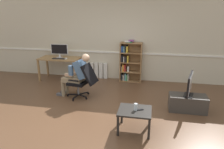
{
  "coord_description": "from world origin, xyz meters",
  "views": [
    {
      "loc": [
        1.14,
        -4.13,
        2.31
      ],
      "look_at": [
        0.15,
        0.85,
        0.7
      ],
      "focal_mm": 33.14,
      "sensor_mm": 36.0,
      "label": 1
    }
  ],
  "objects_px": {
    "tv_stand": "(187,103)",
    "bookshelf": "(129,62)",
    "imac_monitor": "(59,50)",
    "office_chair": "(83,80)",
    "computer_desk": "(60,61)",
    "tv_screen": "(190,84)",
    "radiator": "(94,70)",
    "drinking_glass": "(136,107)",
    "keyboard": "(59,59)",
    "person_seated": "(77,74)",
    "spare_remote": "(140,110)",
    "computer_mouse": "(66,59)",
    "coffee_table": "(135,113)"
  },
  "relations": [
    {
      "from": "tv_screen",
      "to": "drinking_glass",
      "type": "xyz_separation_m",
      "value": [
        -1.14,
        -1.09,
        -0.15
      ]
    },
    {
      "from": "drinking_glass",
      "to": "computer_mouse",
      "type": "bearing_deg",
      "value": 134.61
    },
    {
      "from": "computer_desk",
      "to": "keyboard",
      "type": "height_order",
      "value": "keyboard"
    },
    {
      "from": "computer_desk",
      "to": "office_chair",
      "type": "xyz_separation_m",
      "value": [
        1.27,
        -1.33,
        -0.14
      ]
    },
    {
      "from": "computer_mouse",
      "to": "keyboard",
      "type": "bearing_deg",
      "value": -175.2
    },
    {
      "from": "person_seated",
      "to": "spare_remote",
      "type": "bearing_deg",
      "value": 61.92
    },
    {
      "from": "tv_stand",
      "to": "computer_desk",
      "type": "bearing_deg",
      "value": 158.16
    },
    {
      "from": "imac_monitor",
      "to": "radiator",
      "type": "xyz_separation_m",
      "value": [
        1.1,
        0.31,
        -0.75
      ]
    },
    {
      "from": "keyboard",
      "to": "office_chair",
      "type": "relative_size",
      "value": 0.46
    },
    {
      "from": "imac_monitor",
      "to": "computer_desk",
      "type": "bearing_deg",
      "value": -77.33
    },
    {
      "from": "computer_mouse",
      "to": "bookshelf",
      "type": "xyz_separation_m",
      "value": [
        2.03,
        0.41,
        -0.13
      ]
    },
    {
      "from": "keyboard",
      "to": "drinking_glass",
      "type": "relative_size",
      "value": 3.12
    },
    {
      "from": "tv_stand",
      "to": "spare_remote",
      "type": "height_order",
      "value": "spare_remote"
    },
    {
      "from": "bookshelf",
      "to": "tv_stand",
      "type": "height_order",
      "value": "bookshelf"
    },
    {
      "from": "imac_monitor",
      "to": "office_chair",
      "type": "relative_size",
      "value": 0.63
    },
    {
      "from": "office_chair",
      "to": "tv_screen",
      "type": "relative_size",
      "value": 1.27
    },
    {
      "from": "imac_monitor",
      "to": "bookshelf",
      "type": "xyz_separation_m",
      "value": [
        2.33,
        0.21,
        -0.38
      ]
    },
    {
      "from": "office_chair",
      "to": "drinking_glass",
      "type": "xyz_separation_m",
      "value": [
        1.52,
        -1.33,
        -0.01
      ]
    },
    {
      "from": "radiator",
      "to": "imac_monitor",
      "type": "bearing_deg",
      "value": -164.14
    },
    {
      "from": "computer_mouse",
      "to": "drinking_glass",
      "type": "height_order",
      "value": "computer_mouse"
    },
    {
      "from": "computer_desk",
      "to": "tv_screen",
      "type": "bearing_deg",
      "value": -21.83
    },
    {
      "from": "computer_mouse",
      "to": "spare_remote",
      "type": "xyz_separation_m",
      "value": [
        2.58,
        -2.52,
        -0.32
      ]
    },
    {
      "from": "imac_monitor",
      "to": "office_chair",
      "type": "bearing_deg",
      "value": -47.45
    },
    {
      "from": "computer_desk",
      "to": "person_seated",
      "type": "distance_m",
      "value": 1.69
    },
    {
      "from": "keyboard",
      "to": "tv_screen",
      "type": "xyz_separation_m",
      "value": [
        3.88,
        -1.43,
        -0.11
      ]
    },
    {
      "from": "computer_desk",
      "to": "computer_mouse",
      "type": "distance_m",
      "value": 0.33
    },
    {
      "from": "computer_desk",
      "to": "tv_stand",
      "type": "distance_m",
      "value": 4.25
    },
    {
      "from": "office_chair",
      "to": "computer_desk",
      "type": "bearing_deg",
      "value": -127.32
    },
    {
      "from": "computer_desk",
      "to": "imac_monitor",
      "type": "distance_m",
      "value": 0.37
    },
    {
      "from": "coffee_table",
      "to": "drinking_glass",
      "type": "distance_m",
      "value": 0.14
    },
    {
      "from": "tv_stand",
      "to": "bookshelf",
      "type": "bearing_deg",
      "value": 130.93
    },
    {
      "from": "tv_stand",
      "to": "spare_remote",
      "type": "relative_size",
      "value": 5.71
    },
    {
      "from": "keyboard",
      "to": "bookshelf",
      "type": "distance_m",
      "value": 2.31
    },
    {
      "from": "person_seated",
      "to": "keyboard",
      "type": "bearing_deg",
      "value": -129.26
    },
    {
      "from": "computer_desk",
      "to": "spare_remote",
      "type": "height_order",
      "value": "computer_desk"
    },
    {
      "from": "computer_desk",
      "to": "office_chair",
      "type": "height_order",
      "value": "office_chair"
    },
    {
      "from": "radiator",
      "to": "tv_screen",
      "type": "bearing_deg",
      "value": -34.62
    },
    {
      "from": "person_seated",
      "to": "coffee_table",
      "type": "height_order",
      "value": "person_seated"
    },
    {
      "from": "bookshelf",
      "to": "tv_screen",
      "type": "distance_m",
      "value": 2.47
    },
    {
      "from": "tv_stand",
      "to": "coffee_table",
      "type": "xyz_separation_m",
      "value": [
        -1.15,
        -1.08,
        0.18
      ]
    },
    {
      "from": "computer_desk",
      "to": "imac_monitor",
      "type": "bearing_deg",
      "value": 102.67
    },
    {
      "from": "bookshelf",
      "to": "drinking_glass",
      "type": "relative_size",
      "value": 9.82
    },
    {
      "from": "keyboard",
      "to": "coffee_table",
      "type": "height_order",
      "value": "keyboard"
    },
    {
      "from": "radiator",
      "to": "coffee_table",
      "type": "distance_m",
      "value": 3.48
    },
    {
      "from": "keyboard",
      "to": "person_seated",
      "type": "xyz_separation_m",
      "value": [
        1.04,
        -1.16,
        -0.11
      ]
    },
    {
      "from": "bookshelf",
      "to": "radiator",
      "type": "relative_size",
      "value": 1.46
    },
    {
      "from": "keyboard",
      "to": "tv_stand",
      "type": "relative_size",
      "value": 0.51
    },
    {
      "from": "keyboard",
      "to": "person_seated",
      "type": "bearing_deg",
      "value": -48.15
    },
    {
      "from": "office_chair",
      "to": "tv_screen",
      "type": "bearing_deg",
      "value": 93.6
    },
    {
      "from": "imac_monitor",
      "to": "office_chair",
      "type": "height_order",
      "value": "imac_monitor"
    }
  ]
}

